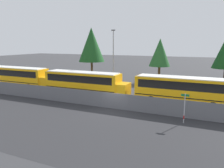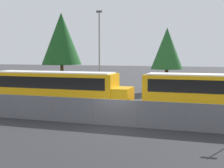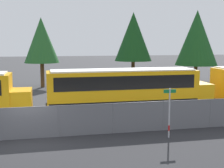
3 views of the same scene
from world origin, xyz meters
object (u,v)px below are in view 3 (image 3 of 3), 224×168
tree_0 (41,40)px  tree_2 (197,38)px  school_bus_2 (126,87)px  tree_1 (133,37)px  street_sign (169,112)px

tree_0 → tree_2: (18.90, -0.53, 0.32)m
school_bus_2 → tree_0: 16.24m
tree_1 → tree_2: bearing=-10.9°
tree_0 → tree_2: size_ratio=0.88×
tree_0 → street_sign: bearing=-72.2°
school_bus_2 → tree_2: size_ratio=1.36×
tree_0 → tree_1: (11.12, 0.97, 0.46)m
street_sign → tree_1: (4.33, 22.09, 4.37)m
tree_1 → tree_0: bearing=-175.0°
street_sign → tree_0: 22.53m
school_bus_2 → street_sign: size_ratio=4.53×
tree_2 → school_bus_2: bearing=-132.2°
street_sign → tree_0: tree_0 is taller
school_bus_2 → tree_2: (12.79, 14.11, 3.79)m
school_bus_2 → street_sign: 6.54m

